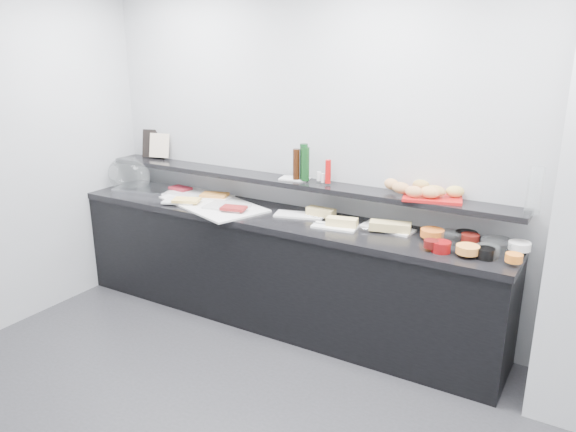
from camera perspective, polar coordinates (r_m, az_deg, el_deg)
The scene contains 54 objects.
back_wall at distance 4.21m, azimuth 9.17°, elevation 5.54°, with size 5.00×0.02×2.70m, color #A8ABAF.
buffet_cabinet at distance 4.54m, azimuth -1.10°, elevation -5.64°, with size 3.60×0.60×0.85m, color black.
counter_top at distance 4.38m, azimuth -1.13°, elevation -0.22°, with size 3.62×0.62×0.05m, color black.
wall_shelf at distance 4.45m, azimuth 0.04°, elevation 3.50°, with size 3.60×0.25×0.04m, color black.
cloche_base at distance 5.22m, azimuth -14.15°, elevation 2.68°, with size 0.51×0.34×0.04m, color silver.
cloche_dome at distance 5.34m, azimuth -15.85°, elevation 4.02°, with size 0.45×0.30×0.34m, color silver.
linen_runner at distance 4.73m, azimuth -8.00°, elevation 1.37°, with size 1.06×0.50×0.01m, color silver.
platter_meat_a at distance 5.00m, azimuth -10.03°, elevation 2.33°, with size 0.34×0.22×0.01m, color silver.
food_meat_a at distance 5.10m, azimuth -10.88°, elevation 2.78°, with size 0.19×0.12×0.02m, color maroon.
platter_salmon at distance 4.84m, azimuth -7.33°, elevation 1.94°, with size 0.27×0.18×0.01m, color white.
food_salmon at distance 4.83m, azimuth -7.46°, elevation 2.14°, with size 0.22×0.14×0.02m, color orange.
platter_cheese at distance 4.76m, azimuth -10.88°, elevation 1.51°, with size 0.27×0.18×0.01m, color white.
food_cheese at distance 4.70m, azimuth -10.28°, elevation 1.60°, with size 0.22×0.14×0.02m, color #FDCE62.
platter_meat_b at distance 4.54m, azimuth -6.25°, elevation 0.97°, with size 0.34×0.22×0.01m, color silver.
food_meat_b at distance 4.43m, azimuth -5.55°, elevation 0.81°, with size 0.19×0.12×0.02m, color maroon.
sandwich_plate_left at distance 4.35m, azimuth 1.16°, elevation 0.09°, with size 0.38×0.16×0.01m, color white.
sandwich_food_left at distance 4.31m, azimuth 3.37°, elevation 0.43°, with size 0.22×0.09×0.06m, color #DEC174.
tongs_left at distance 4.27m, azimuth 2.75°, elevation -0.09°, with size 0.01×0.01×0.16m, color #AEB0B5.
sandwich_plate_mid at distance 4.08m, azimuth 4.74°, elevation -1.12°, with size 0.32×0.14×0.01m, color white.
sandwich_food_mid at distance 4.08m, azimuth 5.50°, elevation -0.60°, with size 0.22×0.09×0.06m, color #E8CA7A.
tongs_mid at distance 4.11m, azimuth 3.61°, elevation -0.80°, with size 0.01×0.01×0.16m, color #B6BABD.
sandwich_plate_right at distance 4.10m, azimuth 10.06°, elevation -1.25°, with size 0.39×0.17×0.01m, color white.
sandwich_food_right at distance 4.03m, azimuth 10.33°, elevation -1.04°, with size 0.29×0.11×0.06m, color tan.
tongs_right at distance 4.03m, azimuth 8.70°, elevation -1.36°, with size 0.01×0.01×0.16m, color silver.
bowl_glass_fruit at distance 3.94m, azimuth 16.22°, elevation -2.06°, with size 0.15×0.15×0.07m, color white.
fill_glass_fruit at distance 3.95m, azimuth 14.45°, elevation -1.68°, with size 0.16×0.16×0.05m, color orange.
bowl_black_jam at distance 3.97m, azimuth 17.65°, elevation -2.02°, with size 0.15×0.15×0.07m, color black.
fill_black_jam at distance 3.92m, azimuth 18.02°, elevation -2.12°, with size 0.12×0.12×0.05m, color #5B120D.
bowl_glass_cream at distance 3.88m, azimuth 20.47°, elevation -2.78°, with size 0.21×0.21×0.07m, color white.
fill_glass_cream at distance 3.88m, azimuth 22.46°, elevation -2.82°, with size 0.14×0.14×0.05m, color white.
bowl_red_jam at distance 3.74m, azimuth 15.29°, elevation -3.03°, with size 0.12×0.12×0.07m, color maroon.
fill_red_jam at distance 3.74m, azimuth 14.33°, elevation -2.75°, with size 0.09×0.09×0.05m, color #4F0C0B.
bowl_glass_salmon at distance 3.74m, azimuth 19.53°, elevation -3.44°, with size 0.15×0.15×0.07m, color white.
fill_glass_salmon at distance 3.70m, azimuth 17.79°, elevation -3.25°, with size 0.15×0.15×0.05m, color orange.
bowl_black_fruit at distance 3.71m, azimuth 19.46°, elevation -3.60°, with size 0.11×0.11×0.07m, color black.
fill_black_fruit at distance 3.66m, azimuth 21.97°, elevation -3.96°, with size 0.10×0.10×0.05m, color orange.
framed_print at distance 5.42m, azimuth -13.50°, elevation 7.16°, with size 0.22×0.02×0.26m, color black.
print_art at distance 5.31m, azimuth -12.95°, elevation 7.00°, with size 0.20×0.00×0.22m, color beige.
condiment_tray at distance 4.44m, azimuth 0.68°, elevation 3.81°, with size 0.23×0.14×0.01m, color white.
bottle_green_a at distance 4.34m, azimuth 1.77°, elevation 5.31°, with size 0.06×0.06×0.26m, color #0F3A15.
bottle_brown at distance 4.37m, azimuth 0.84°, elevation 5.28°, with size 0.05×0.05×0.24m, color black.
bottle_green_b at distance 4.37m, azimuth 1.61°, elevation 5.54°, with size 0.06×0.06×0.28m, color #0E3518.
bottle_hot at distance 4.27m, azimuth 4.09°, elevation 4.52°, with size 0.04×0.04×0.18m, color #BD0D0D.
shaker_salt at distance 4.35m, azimuth 3.17°, elevation 4.05°, with size 0.04×0.04×0.07m, color white.
shaker_pepper at distance 4.30m, azimuth 3.55°, elevation 3.88°, with size 0.03×0.03×0.07m, color silver.
bread_tray at distance 4.02m, azimuth 14.47°, elevation 1.85°, with size 0.40×0.28×0.02m, color #B71313.
bread_roll_nw at distance 4.12m, azimuth 10.47°, elevation 3.21°, with size 0.12×0.08×0.08m, color tan.
bread_roll_n at distance 4.12m, azimuth 13.37°, elevation 3.05°, with size 0.13×0.08×0.08m, color #B18A43.
bread_roll_ne at distance 4.02m, azimuth 16.61°, elevation 2.40°, with size 0.12×0.08×0.08m, color gold.
bread_roll_sw at distance 3.94m, azimuth 12.68°, elevation 2.43°, with size 0.12×0.08×0.08m, color #CF884F.
bread_roll_se at distance 3.95m, azimuth 14.19°, elevation 2.34°, with size 0.14×0.09×0.08m, color tan.
bread_roll_midw at distance 4.02m, azimuth 11.42°, elevation 2.81°, with size 0.14×0.09×0.08m, color #C2814A.
bread_roll_mide at distance 3.99m, azimuth 14.68°, elevation 2.46°, with size 0.15×0.10×0.08m, color #B88846.
carafe at distance 3.86m, azimuth 23.78°, elevation 2.40°, with size 0.10×0.10×0.30m, color white.
Camera 1 is at (1.51, -1.84, 2.20)m, focal length 35.00 mm.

